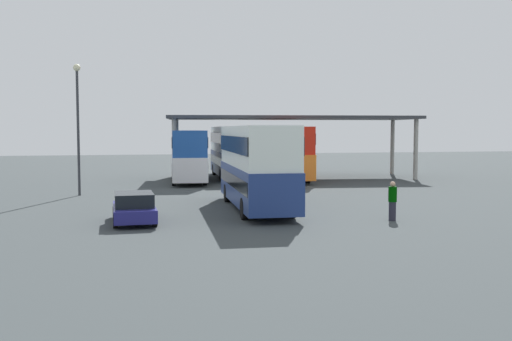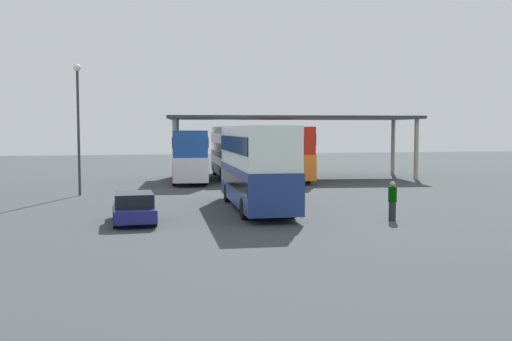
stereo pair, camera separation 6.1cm
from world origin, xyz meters
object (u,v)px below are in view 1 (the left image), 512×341
at_px(double_decker_far_right, 284,151).
at_px(lamppost_tall, 78,114).
at_px(double_decker_near_canopy, 188,154).
at_px(double_decker_mid_row, 231,150).
at_px(pedestrian_waiting, 393,201).
at_px(double_decker_main, 256,164).
at_px(parked_hatchback, 134,208).

distance_m(double_decker_far_right, lamppost_tall, 17.64).
distance_m(double_decker_near_canopy, double_decker_mid_row, 4.80).
relative_size(double_decker_mid_row, lamppost_tall, 1.35).
relative_size(lamppost_tall, pedestrian_waiting, 4.58).
bearing_deg(double_decker_mid_row, double_decker_main, 176.96).
bearing_deg(double_decker_near_canopy, lamppost_tall, 140.76).
relative_size(double_decker_mid_row, pedestrian_waiting, 6.17).
bearing_deg(double_decker_main, double_decker_mid_row, -3.51).
relative_size(double_decker_main, double_decker_far_right, 0.96).
distance_m(double_decker_main, lamppost_tall, 12.92).
relative_size(double_decker_near_canopy, double_decker_mid_row, 0.95).
bearing_deg(double_decker_far_right, lamppost_tall, 121.26).
height_order(lamppost_tall, pedestrian_waiting, lamppost_tall).
xyz_separation_m(double_decker_mid_row, lamppost_tall, (-11.47, -10.85, 2.70)).
distance_m(double_decker_mid_row, pedestrian_waiting, 24.47).
distance_m(parked_hatchback, double_decker_mid_row, 23.91).
height_order(double_decker_mid_row, double_decker_far_right, double_decker_mid_row).
distance_m(parked_hatchback, pedestrian_waiting, 11.51).
xyz_separation_m(parked_hatchback, double_decker_mid_row, (8.23, 22.39, 1.70)).
height_order(double_decker_main, double_decker_near_canopy, double_decker_main).
height_order(double_decker_main, parked_hatchback, double_decker_main).
distance_m(parked_hatchback, double_decker_far_right, 23.21).
bearing_deg(double_decker_main, pedestrian_waiting, -131.08).
relative_size(parked_hatchback, double_decker_near_canopy, 0.39).
height_order(double_decker_near_canopy, double_decker_far_right, double_decker_far_right).
bearing_deg(double_decker_near_canopy, double_decker_mid_row, -50.13).
height_order(double_decker_main, double_decker_mid_row, double_decker_mid_row).
height_order(double_decker_main, double_decker_far_right, double_decker_far_right).
relative_size(double_decker_far_right, pedestrian_waiting, 6.21).
relative_size(double_decker_near_canopy, pedestrian_waiting, 5.84).
bearing_deg(double_decker_far_right, double_decker_main, 163.47).
distance_m(double_decker_main, double_decker_far_right, 17.62).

